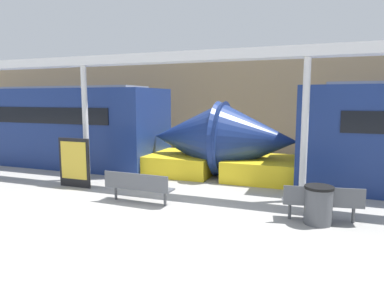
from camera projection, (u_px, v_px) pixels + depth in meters
ground_plane at (141, 221)px, 7.63m from camera, size 60.00×60.00×0.00m
station_wall at (241, 103)px, 16.79m from camera, size 56.00×0.20×5.00m
train_right at (34, 126)px, 14.93m from camera, size 17.08×2.93×3.20m
bench_near at (138, 185)px, 8.86m from camera, size 1.88×0.51×0.82m
bench_far at (322, 201)px, 7.51m from camera, size 1.74×0.71×0.82m
trash_bin at (318, 205)px, 7.43m from camera, size 0.62×0.62×0.84m
poster_board at (74, 162)px, 10.50m from camera, size 1.09×0.07×1.52m
support_column_near at (305, 131)px, 8.93m from camera, size 0.18×0.18×3.76m
support_column_far at (86, 124)px, 11.32m from camera, size 0.18×0.18×3.76m
canopy_beam at (308, 52)px, 8.67m from camera, size 28.00×0.60×0.28m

